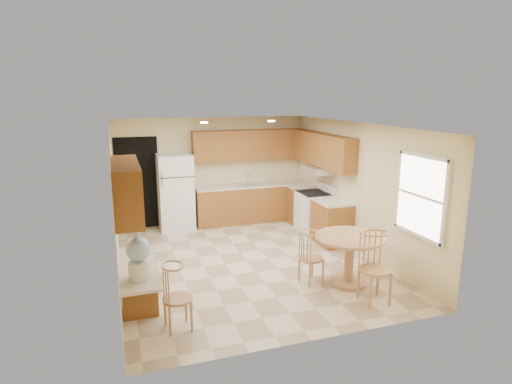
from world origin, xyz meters
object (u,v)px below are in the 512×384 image
object	(u,v)px
refrigerator	(176,192)
chair_table_a	(314,254)
chair_table_b	(380,264)
dining_table	(349,253)
stove	(314,212)
chair_desk	(178,293)
water_crock	(139,257)

from	to	relation	value
refrigerator	chair_table_a	distance (m)	4.05
chair_table_b	refrigerator	bearing A→B (deg)	-61.94
dining_table	chair_table_a	size ratio (longest dim) A/B	1.27
stove	dining_table	world-z (taller)	stove
refrigerator	chair_table_b	distance (m)	5.13
stove	dining_table	bearing A→B (deg)	-103.98
chair_desk	water_crock	distance (m)	0.68
dining_table	chair_table_a	bearing A→B (deg)	163.16
chair_table_b	chair_desk	distance (m)	2.88
chair_table_b	chair_desk	bearing A→B (deg)	-1.81
chair_table_b	water_crock	bearing A→B (deg)	-3.11
refrigerator	chair_desk	world-z (taller)	refrigerator
refrigerator	chair_table_a	bearing A→B (deg)	-65.52
stove	dining_table	xyz separation A→B (m)	(-0.65, -2.62, 0.07)
refrigerator	chair_table_b	bearing A→B (deg)	-63.67
chair_table_a	chair_desk	bearing A→B (deg)	-85.33
dining_table	water_crock	xyz separation A→B (m)	(-3.27, -0.47, 0.51)
stove	chair_table_b	size ratio (longest dim) A/B	1.03
stove	chair_table_a	size ratio (longest dim) A/B	1.25
chair_table_a	chair_table_b	world-z (taller)	chair_table_b
refrigerator	dining_table	distance (m)	4.45
water_crock	chair_desk	bearing A→B (deg)	-12.97
chair_desk	chair_table_a	bearing A→B (deg)	102.42
chair_table_a	chair_table_b	size ratio (longest dim) A/B	0.83
chair_table_b	water_crock	world-z (taller)	water_crock
refrigerator	stove	size ratio (longest dim) A/B	1.58
stove	chair_desk	xyz separation A→B (m)	(-3.47, -3.19, 0.08)
refrigerator	water_crock	distance (m)	4.44
stove	chair_desk	size ratio (longest dim) A/B	1.22
dining_table	stove	bearing A→B (deg)	76.02
stove	water_crock	xyz separation A→B (m)	(-3.92, -3.09, 0.58)
water_crock	stove	bearing A→B (deg)	38.21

